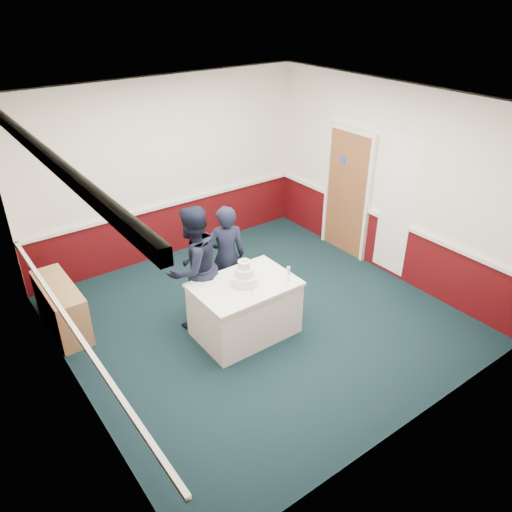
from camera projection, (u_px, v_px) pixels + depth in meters
ground at (258, 318)px, 7.10m from camera, size 5.00×5.00×0.00m
room_shell at (236, 174)px, 6.62m from camera, size 5.00×5.00×3.00m
sideboard at (62, 307)px, 6.73m from camera, size 0.41×1.20×0.70m
cake_table at (245, 308)px, 6.63m from camera, size 1.32×0.92×0.79m
wedding_cake at (244, 276)px, 6.39m from camera, size 0.35×0.35×0.36m
cake_knife at (252, 291)px, 6.28m from camera, size 0.10×0.21×0.00m
champagne_flute at (288, 271)px, 6.43m from camera, size 0.05×0.05×0.21m
person_man at (193, 268)px, 6.63m from camera, size 0.98×0.84×1.74m
person_woman at (226, 257)px, 7.09m from camera, size 0.66×0.55×1.56m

